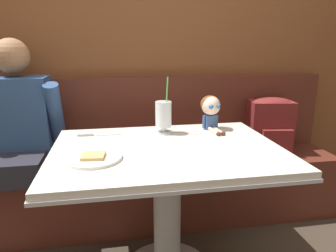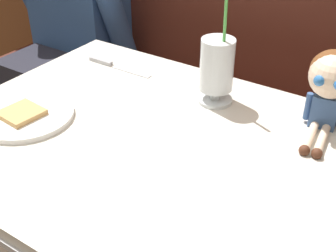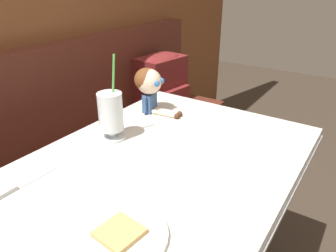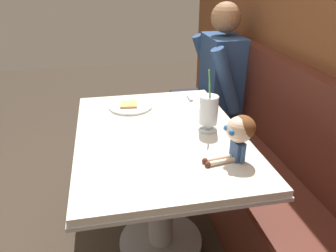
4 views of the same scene
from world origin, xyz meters
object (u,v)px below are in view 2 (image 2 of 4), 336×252
milkshake_glass (217,67)px  butter_knife (109,64)px  diner_patron (73,11)px  toast_plate (25,115)px  seated_doll (331,80)px

milkshake_glass → butter_knife: size_ratio=1.34×
milkshake_glass → diner_patron: 0.93m
milkshake_glass → butter_knife: 0.40m
butter_knife → milkshake_glass: bearing=-2.8°
milkshake_glass → butter_knife: (-0.39, 0.02, -0.10)m
toast_plate → milkshake_glass: bearing=43.5°
seated_doll → diner_patron: bearing=165.2°
toast_plate → seated_doll: size_ratio=1.11×
butter_knife → diner_patron: 0.56m
toast_plate → diner_patron: diner_patron is taller
diner_patron → seated_doll: bearing=-14.8°
toast_plate → seated_doll: bearing=30.7°
seated_doll → diner_patron: (-1.14, 0.30, -0.13)m
diner_patron → butter_knife: bearing=-34.7°
toast_plate → milkshake_glass: (0.37, 0.35, 0.09)m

